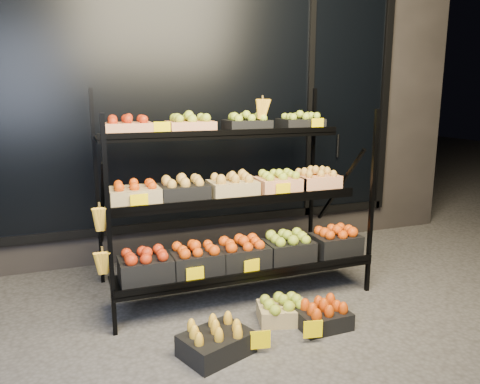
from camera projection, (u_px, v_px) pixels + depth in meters
name	position (u px, v px, depth m)	size (l,w,h in m)	color
ground	(263.00, 321.00, 3.39)	(24.00, 24.00, 0.00)	#514F4C
building	(175.00, 81.00, 5.39)	(6.00, 2.08, 3.50)	#2D2826
display_rack	(233.00, 198.00, 3.77)	(2.18, 1.02, 1.68)	black
tag_floor_a	(260.00, 346.00, 2.95)	(0.13, 0.01, 0.12)	#FFD700
tag_floor_b	(313.00, 335.00, 3.08)	(0.13, 0.01, 0.12)	#FFD700
floor_crate_midleft	(216.00, 340.00, 2.94)	(0.50, 0.44, 0.21)	black
floor_crate_midright	(283.00, 310.00, 3.38)	(0.40, 0.34, 0.19)	tan
floor_crate_right	(323.00, 316.00, 3.28)	(0.36, 0.27, 0.19)	black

